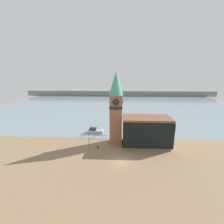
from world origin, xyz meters
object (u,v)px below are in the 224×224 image
Objects in this scene: boat_near at (95,131)px; mooring_bollard_near at (98,147)px; pier_building at (146,131)px; lamp_post at (89,139)px; clock_tower at (116,106)px.

mooring_bollard_near is at bearing -74.46° from boat_near.
boat_near is 6.24× the size of mooring_bollard_near.
lamp_post is at bearing -170.65° from pier_building.
pier_building is 15.58× the size of mooring_bollard_near.
pier_building is 3.81× the size of lamp_post.
pier_building is 18.34m from boat_near.
clock_tower is at bearing 173.23° from pier_building.
lamp_post is (-2.49, 0.42, 2.03)m from mooring_bollard_near.
pier_building is (8.64, -1.03, -6.92)m from clock_tower.
boat_near is 11.13m from lamp_post.
boat_near is (-15.97, 8.36, -3.40)m from pier_building.
boat_near reaches higher than mooring_bollard_near.
lamp_post is (-7.34, -3.66, -8.55)m from clock_tower.
mooring_bollard_near is at bearing -167.23° from pier_building.
mooring_bollard_near is 0.24× the size of lamp_post.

